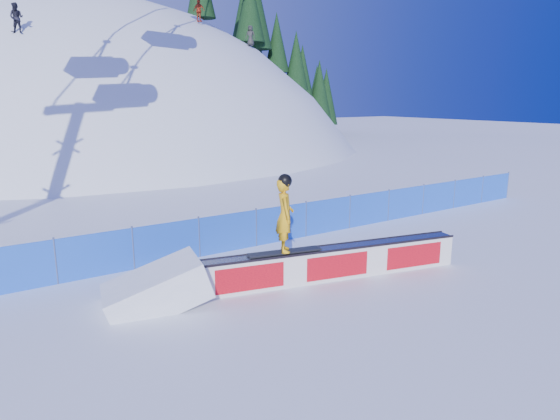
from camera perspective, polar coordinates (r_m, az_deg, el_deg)
ground at (r=14.87m, az=16.69°, el=-6.25°), size 160.00×160.00×0.00m
snow_hill at (r=56.69m, az=-20.38°, el=-11.65°), size 64.00×64.00×64.00m
treeline at (r=60.40m, az=0.23°, el=17.57°), size 22.16×13.63×20.02m
safety_fence at (r=17.74m, az=5.56°, el=-0.65°), size 22.05×0.05×1.30m
rail_box at (r=13.32m, az=6.13°, el=-6.02°), size 7.29×2.12×0.88m
snow_ramp at (r=12.17m, az=-13.85°, el=-10.38°), size 2.71×2.02×1.52m
snowboarder at (r=12.35m, az=0.56°, el=-0.52°), size 1.95×0.81×2.00m
distant_skiers at (r=40.76m, az=-17.16°, el=21.40°), size 19.13×9.49×6.03m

